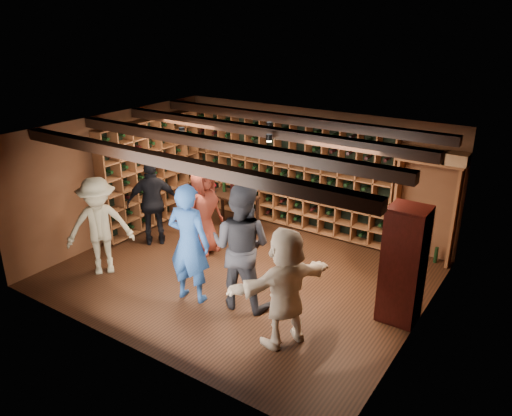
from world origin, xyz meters
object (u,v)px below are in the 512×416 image
Objects in this scene: man_blue_shirt at (189,243)px; guest_khaki at (99,226)px; guest_woman_black at (153,203)px; guest_beige at (285,287)px; man_grey_suit at (241,247)px; tasting_table at (232,198)px; display_cabinet at (403,267)px; guest_red_floral at (203,211)px.

guest_khaki is (-1.84, -0.18, -0.09)m from man_blue_shirt.
man_blue_shirt is at bearing 104.69° from guest_woman_black.
guest_beige is at bearing 165.91° from man_blue_shirt.
man_grey_suit reaches higher than guest_beige.
man_grey_suit is 2.86m from tasting_table.
guest_khaki reaches higher than guest_beige.
man_grey_suit is 1.82× the size of tasting_table.
man_grey_suit is at bearing 118.12° from guest_woman_black.
man_blue_shirt is at bearing -44.81° from guest_khaki.
guest_khaki is (-4.77, -1.45, 0.01)m from display_cabinet.
guest_woman_black is 3.95m from guest_beige.
guest_khaki is at bearing -62.36° from guest_beige.
man_blue_shirt reaches higher than guest_beige.
guest_woman_black is 1.62m from tasting_table.
guest_red_floral reaches higher than tasting_table.
display_cabinet is 1.81m from guest_beige.
man_grey_suit is 1.19× the size of guest_red_floral.
man_blue_shirt reaches higher than guest_khaki.
guest_red_floral is at bearing -44.19° from man_grey_suit.
display_cabinet is 0.91× the size of man_blue_shirt.
display_cabinet is at bearing -87.42° from guest_red_floral.
man_grey_suit is (-2.16, -0.97, 0.13)m from display_cabinet.
man_blue_shirt reaches higher than display_cabinet.
guest_khaki is (-2.61, -0.48, -0.12)m from man_grey_suit.
guest_red_floral is 0.98× the size of guest_beige.
guest_beige reaches higher than tasting_table.
tasting_table is (-1.02, 2.51, -0.25)m from man_blue_shirt.
guest_red_floral is 3.11m from guest_beige.
man_grey_suit is at bearing -86.38° from guest_beige.
tasting_table is (-0.14, 1.09, -0.12)m from guest_red_floral.
guest_red_floral is at bearing 149.82° from guest_woman_black.
guest_khaki reaches higher than guest_woman_black.
guest_khaki reaches higher than guest_red_floral.
tasting_table is at bearing 22.57° from guest_khaki.
guest_red_floral is at bearing -93.23° from guest_beige.
guest_khaki is at bearing -3.51° from man_blue_shirt.
tasting_table is at bearing -167.41° from guest_woman_black.
man_grey_suit is at bearing -119.37° from guest_red_floral.
guest_khaki is at bearing 0.59° from man_grey_suit.
guest_beige is (3.65, 0.03, -0.01)m from guest_khaki.
guest_beige is (2.69, -1.58, 0.02)m from guest_red_floral.
man_grey_suit reaches higher than tasting_table.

